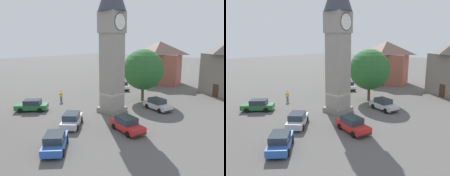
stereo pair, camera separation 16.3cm
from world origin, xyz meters
The scene contains 11 objects.
ground_plane centered at (0.00, 0.00, 0.00)m, with size 200.00×200.00×0.00m, color #565451.
clock_tower centered at (0.00, 0.00, 10.53)m, with size 3.51×3.51×18.07m.
car_blue_kerb centered at (-6.85, -0.27, 0.76)m, with size 4.26×3.92×1.53m.
car_silver_kerb centered at (-3.97, -5.63, 0.76)m, with size 2.77×4.43×1.53m.
car_red_corner centered at (-11.19, -3.53, 0.76)m, with size 4.09×4.13×1.53m.
car_white_side centered at (11.52, 7.58, 0.76)m, with size 3.94×4.25×1.53m.
car_black_far centered at (4.64, -4.09, 0.76)m, with size 2.80×4.44×1.53m.
car_green_alley centered at (-6.97, 8.03, 0.76)m, with size 4.14×4.08×1.53m.
pedestrian centered at (-1.64, 8.96, 1.01)m, with size 0.55×0.29×1.69m.
tree centered at (7.30, 0.16, 4.85)m, with size 6.18×6.18×7.95m.
building_terrace_right centered at (21.61, 5.69, 4.60)m, with size 8.25×10.12×9.01m.
Camera 1 is at (-21.15, -19.00, 9.18)m, focal length 36.02 mm.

